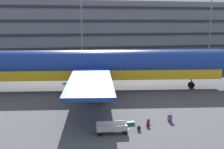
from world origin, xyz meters
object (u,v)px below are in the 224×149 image
airliner (96,66)px  baggage_cart (112,128)px  suitcase_purple (131,123)px  backpack_teal (139,128)px  backpack_orange (148,125)px  backpack_laid_flat (148,121)px  suitcase_scuffed (170,118)px

airliner → baggage_cart: size_ratio=12.01×
suitcase_purple → backpack_teal: size_ratio=1.53×
suitcase_purple → baggage_cart: 2.58m
backpack_orange → airliner: bearing=99.2°
backpack_teal → backpack_laid_flat: backpack_laid_flat is taller
backpack_teal → baggage_cart: (-2.36, -0.05, 0.22)m
suitcase_scuffed → baggage_cart: bearing=-164.8°
airliner → backpack_teal: 15.56m
suitcase_scuffed → baggage_cart: (-5.81, -1.58, 0.06)m
backpack_orange → backpack_teal: bearing=-151.9°
airliner → backpack_laid_flat: airliner is taller
backpack_orange → baggage_cart: size_ratio=0.15×
airliner → suitcase_scuffed: 14.78m
backpack_teal → backpack_laid_flat: bearing=47.0°
airliner → backpack_orange: 15.16m
backpack_teal → backpack_orange: size_ratio=0.98×
airliner → backpack_teal: airliner is taller
backpack_teal → backpack_orange: (0.99, 0.53, 0.01)m
backpack_laid_flat → airliner: bearing=100.9°
backpack_orange → baggage_cart: baggage_cart is taller
suitcase_purple → baggage_cart: (-2.04, -1.55, 0.29)m
suitcase_purple → backpack_orange: backpack_orange is taller
suitcase_purple → backpack_orange: size_ratio=1.50×
backpack_laid_flat → backpack_orange: same height
suitcase_scuffed → baggage_cart: suitcase_scuffed is taller
backpack_laid_flat → backpack_orange: bearing=-109.4°
suitcase_purple → baggage_cart: size_ratio=0.22×
airliner → suitcase_purple: 14.08m
baggage_cart → backpack_teal: bearing=1.2°
suitcase_purple → backpack_laid_flat: size_ratio=1.49×
suitcase_scuffed → suitcase_purple: 3.78m
suitcase_scuffed → backpack_orange: (-2.46, -1.00, -0.15)m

